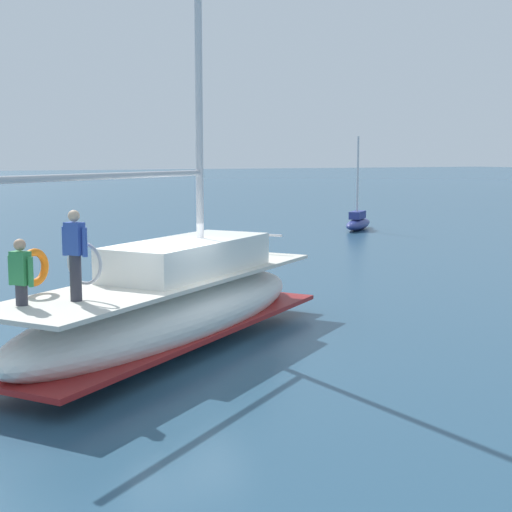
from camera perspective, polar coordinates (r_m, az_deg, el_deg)
ground_plane at (r=15.54m, az=-6.01°, el=-7.26°), size 400.00×400.00×0.00m
main_sailboat at (r=15.84m, az=-6.32°, el=-3.59°), size 7.48×9.24×13.65m
moored_sloop_far at (r=41.20m, az=7.69°, el=2.56°), size 3.17×3.46×4.99m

